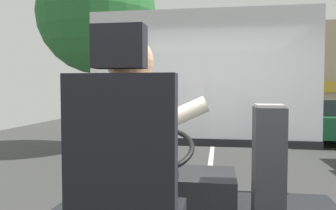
{
  "coord_description": "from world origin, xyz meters",
  "views": [
    {
      "loc": [
        0.2,
        -1.96,
        1.8
      ],
      "look_at": [
        -0.3,
        1.25,
        1.63
      ],
      "focal_mm": 35.39,
      "sensor_mm": 36.0,
      "label": 1
    }
  ],
  "objects_px": {
    "bus_driver": "(134,149)",
    "parked_car_black": "(300,110)",
    "steering_console": "(168,194)",
    "parked_car_green": "(329,119)",
    "driver_seat": "(127,199)",
    "fare_box": "(268,172)"
  },
  "relations": [
    {
      "from": "fare_box",
      "to": "parked_car_green",
      "type": "bearing_deg",
      "value": 70.53
    },
    {
      "from": "driver_seat",
      "to": "fare_box",
      "type": "distance_m",
      "value": 1.28
    },
    {
      "from": "parked_car_black",
      "to": "driver_seat",
      "type": "bearing_deg",
      "value": -105.54
    },
    {
      "from": "parked_car_black",
      "to": "bus_driver",
      "type": "bearing_deg",
      "value": -105.66
    },
    {
      "from": "steering_console",
      "to": "parked_car_black",
      "type": "xyz_separation_m",
      "value": [
        4.44,
        14.73,
        -0.23
      ]
    },
    {
      "from": "bus_driver",
      "to": "parked_car_black",
      "type": "bearing_deg",
      "value": 74.34
    },
    {
      "from": "bus_driver",
      "to": "parked_car_black",
      "type": "relative_size",
      "value": 0.2
    },
    {
      "from": "steering_console",
      "to": "parked_car_black",
      "type": "height_order",
      "value": "steering_console"
    },
    {
      "from": "steering_console",
      "to": "fare_box",
      "type": "xyz_separation_m",
      "value": [
        0.77,
        -0.21,
        0.27
      ]
    },
    {
      "from": "parked_car_green",
      "to": "parked_car_black",
      "type": "bearing_deg",
      "value": 86.96
    },
    {
      "from": "parked_car_green",
      "to": "parked_car_black",
      "type": "xyz_separation_m",
      "value": [
        0.29,
        5.36,
        -0.05
      ]
    },
    {
      "from": "steering_console",
      "to": "parked_car_green",
      "type": "height_order",
      "value": "steering_console"
    },
    {
      "from": "bus_driver",
      "to": "parked_car_green",
      "type": "height_order",
      "value": "bus_driver"
    },
    {
      "from": "driver_seat",
      "to": "parked_car_black",
      "type": "distance_m",
      "value": 16.58
    },
    {
      "from": "parked_car_black",
      "to": "fare_box",
      "type": "bearing_deg",
      "value": -103.8
    },
    {
      "from": "parked_car_green",
      "to": "parked_car_black",
      "type": "height_order",
      "value": "parked_car_green"
    },
    {
      "from": "driver_seat",
      "to": "steering_console",
      "type": "relative_size",
      "value": 1.24
    },
    {
      "from": "bus_driver",
      "to": "steering_console",
      "type": "relative_size",
      "value": 0.76
    },
    {
      "from": "fare_box",
      "to": "parked_car_green",
      "type": "xyz_separation_m",
      "value": [
        3.38,
        9.57,
        -0.45
      ]
    },
    {
      "from": "steering_console",
      "to": "parked_car_black",
      "type": "relative_size",
      "value": 0.27
    },
    {
      "from": "bus_driver",
      "to": "parked_car_green",
      "type": "bearing_deg",
      "value": 68.36
    },
    {
      "from": "driver_seat",
      "to": "parked_car_green",
      "type": "xyz_separation_m",
      "value": [
        4.15,
        10.59,
        -0.56
      ]
    }
  ]
}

